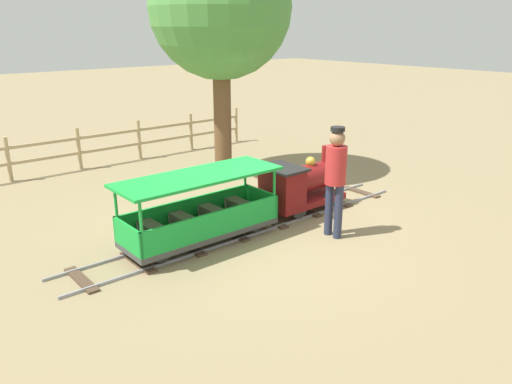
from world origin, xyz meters
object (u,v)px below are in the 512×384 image
passenger_car (200,215)px  oak_tree_near (220,9)px  locomotive (299,185)px  conductor_person (336,173)px

passenger_car → oak_tree_near: oak_tree_near is taller
locomotive → passenger_car: size_ratio=0.61×
locomotive → oak_tree_near: 3.76m
oak_tree_near → passenger_car: bearing=-41.8°
locomotive → conductor_person: conductor_person is taller
passenger_car → conductor_person: 1.99m
conductor_person → locomotive: bearing=163.7°
conductor_person → passenger_car: bearing=-122.1°
passenger_car → oak_tree_near: size_ratio=0.51×
locomotive → oak_tree_near: (-2.53, 0.33, 2.76)m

